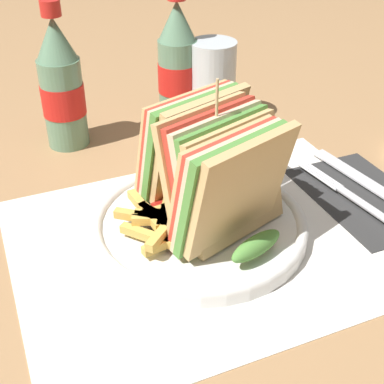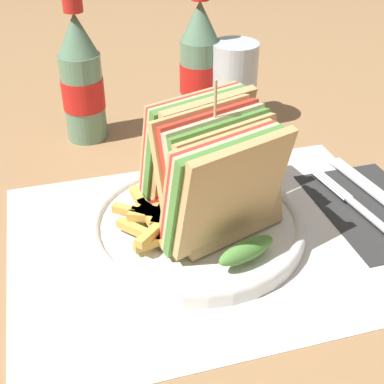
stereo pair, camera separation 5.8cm
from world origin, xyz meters
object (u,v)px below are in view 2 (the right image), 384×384
coke_bottle_near (82,81)px  glass_near (234,84)px  fork (368,215)px  plate_main (197,225)px  club_sandwich (212,169)px  coke_bottle_far (200,66)px

coke_bottle_near → glass_near: size_ratio=1.62×
fork → glass_near: 0.29m
glass_near → fork: bearing=-77.6°
fork → coke_bottle_near: 0.41m
coke_bottle_near → plate_main: bearing=-71.3°
fork → club_sandwich: bearing=161.0°
club_sandwich → fork: (0.17, -0.04, -0.07)m
coke_bottle_near → coke_bottle_far: (0.17, 0.01, 0.00)m
club_sandwich → coke_bottle_far: coke_bottle_far is taller
fork → coke_bottle_near: size_ratio=0.88×
plate_main → glass_near: glass_near is taller
club_sandwich → glass_near: size_ratio=1.74×
coke_bottle_near → coke_bottle_far: same height
coke_bottle_near → glass_near: coke_bottle_near is taller
plate_main → club_sandwich: (0.02, 0.00, 0.07)m
plate_main → glass_near: (0.13, 0.25, 0.05)m
fork → coke_bottle_far: bearing=101.8°
glass_near → club_sandwich: bearing=-114.6°
glass_near → plate_main: bearing=-117.4°
club_sandwich → coke_bottle_near: coke_bottle_near is taller
plate_main → club_sandwich: bearing=9.8°
plate_main → coke_bottle_far: size_ratio=1.19×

